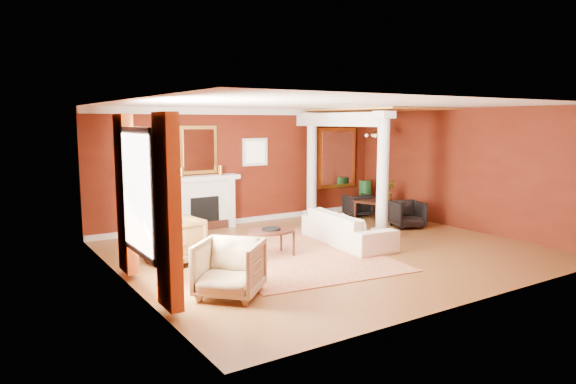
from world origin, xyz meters
TOP-DOWN VIEW (x-y plane):
  - ground at (0.00, 0.00)m, footprint 8.00×8.00m
  - room_shell at (0.00, 0.00)m, footprint 8.04×7.04m
  - fireplace at (-1.30, 3.32)m, footprint 1.85×0.42m
  - overmantel_mirror at (-1.30, 3.45)m, footprint 0.95×0.07m
  - flank_window_left at (-2.85, 3.46)m, footprint 0.70×0.07m
  - flank_window_right at (0.25, 3.46)m, footprint 0.70×0.07m
  - left_window at (-3.89, -0.60)m, footprint 0.21×2.55m
  - column_front at (1.70, 0.30)m, footprint 0.36×0.36m
  - column_back at (1.70, 3.00)m, footprint 0.36×0.36m
  - header_beam at (1.70, 1.90)m, footprint 0.30×3.20m
  - amber_ceiling at (2.85, 1.75)m, footprint 2.30×3.40m
  - dining_mirror at (2.90, 3.45)m, footprint 1.30×0.07m
  - chandelier at (2.90, 1.80)m, footprint 0.60×0.62m
  - crown_trim at (0.00, 3.46)m, footprint 8.00×0.08m
  - base_trim at (0.00, 3.46)m, footprint 8.00×0.08m
  - rug at (-0.76, 0.11)m, footprint 3.46×4.33m
  - sofa at (0.66, 0.23)m, footprint 0.90×2.40m
  - armchair_leopard at (-2.99, 0.75)m, footprint 0.97×1.02m
  - armchair_stripe at (-2.89, -1.37)m, footprint 1.23×1.23m
  - coffee_table at (-1.21, 0.22)m, footprint 1.04×1.04m
  - coffee_book at (-1.23, 0.21)m, footprint 0.15×0.03m
  - side_table at (-3.44, -0.34)m, footprint 0.57×0.57m
  - dining_table at (3.15, 1.77)m, footprint 0.97×1.53m
  - dining_chair_near at (2.96, 0.75)m, footprint 0.87×0.84m
  - dining_chair_far at (2.98, 2.62)m, footprint 0.73×0.70m
  - green_urn at (3.50, 2.91)m, footprint 0.39×0.39m
  - potted_plant at (3.18, 1.73)m, footprint 0.68×0.71m

SIDE VIEW (x-z plane):
  - ground at x=0.00m, z-range 0.00..0.00m
  - rug at x=-0.76m, z-range 0.00..0.02m
  - base_trim at x=0.00m, z-range 0.00..0.12m
  - dining_chair_far at x=2.98m, z-range 0.00..0.66m
  - dining_chair_near at x=2.96m, z-range 0.00..0.72m
  - green_urn at x=3.50m, z-range -0.10..0.83m
  - dining_table at x=3.15m, z-range 0.00..0.81m
  - sofa at x=0.66m, z-range 0.00..0.92m
  - armchair_stripe at x=-2.89m, z-range 0.00..0.93m
  - armchair_leopard at x=-2.99m, z-range 0.00..0.94m
  - coffee_table at x=-1.21m, z-range 0.22..0.74m
  - coffee_book at x=-1.23m, z-range 0.52..0.73m
  - fireplace at x=-1.30m, z-range 0.00..1.29m
  - side_table at x=-3.44m, z-range 0.24..1.66m
  - potted_plant at x=3.18m, z-range 0.81..1.25m
  - left_window at x=-3.89m, z-range 0.12..2.72m
  - column_front at x=1.70m, z-range 0.03..2.83m
  - column_back at x=1.70m, z-range 0.03..2.83m
  - dining_mirror at x=2.90m, z-range 0.70..2.40m
  - flank_window_left at x=-2.85m, z-range 1.45..2.15m
  - flank_window_right at x=0.25m, z-range 1.45..2.15m
  - overmantel_mirror at x=-1.30m, z-range 1.33..2.47m
  - room_shell at x=0.00m, z-range 0.56..3.48m
  - chandelier at x=2.90m, z-range 1.87..2.62m
  - header_beam at x=1.70m, z-range 2.46..2.78m
  - crown_trim at x=0.00m, z-range 2.74..2.90m
  - amber_ceiling at x=2.85m, z-range 2.85..2.89m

